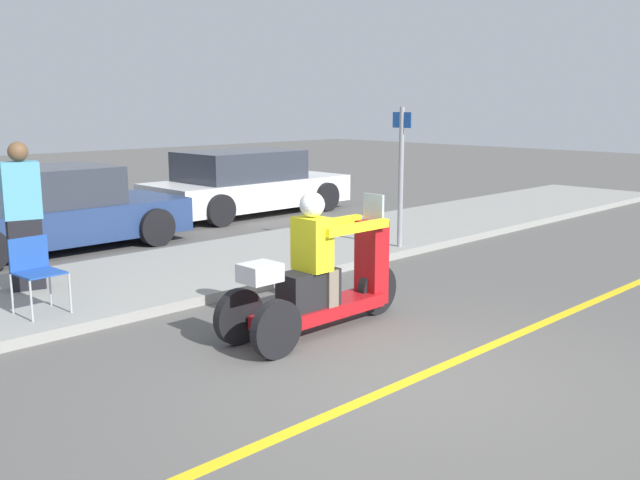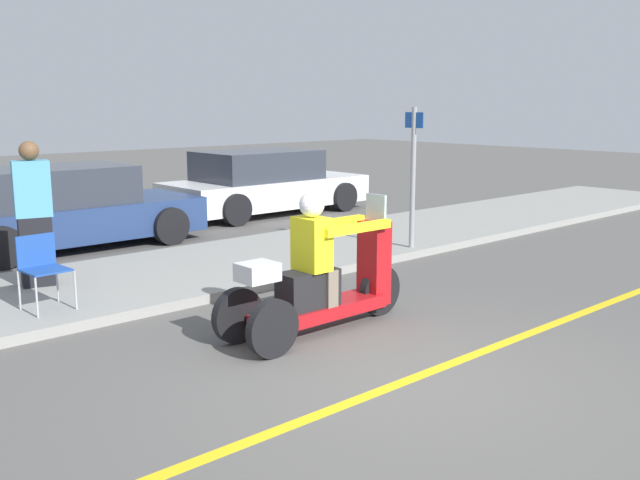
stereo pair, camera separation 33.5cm
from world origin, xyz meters
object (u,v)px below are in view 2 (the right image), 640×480
at_px(spectator_by_tree, 34,217).
at_px(parked_car_lot_far, 263,184).
at_px(folding_chair_set_back, 42,264).
at_px(parked_car_lot_right, 64,209).
at_px(street_sign, 413,172).
at_px(motorcycle_trike, 320,282).

height_order(spectator_by_tree, parked_car_lot_far, spectator_by_tree).
relative_size(folding_chair_set_back, parked_car_lot_right, 0.19).
bearing_deg(parked_car_lot_far, street_sign, -100.00).
height_order(parked_car_lot_right, street_sign, street_sign).
height_order(parked_car_lot_far, parked_car_lot_right, parked_car_lot_far).
height_order(motorcycle_trike, parked_car_lot_far, motorcycle_trike).
xyz_separation_m(motorcycle_trike, parked_car_lot_far, (4.56, 6.93, 0.11)).
distance_m(folding_chair_set_back, parked_car_lot_right, 4.09).
relative_size(motorcycle_trike, parked_car_lot_far, 0.52).
bearing_deg(parked_car_lot_right, motorcycle_trike, -88.05).
distance_m(spectator_by_tree, parked_car_lot_right, 3.02).
bearing_deg(street_sign, motorcycle_trike, -152.38).
distance_m(spectator_by_tree, parked_car_lot_far, 7.12).
height_order(spectator_by_tree, parked_car_lot_right, spectator_by_tree).
bearing_deg(motorcycle_trike, folding_chair_set_back, 129.35).
xyz_separation_m(motorcycle_trike, parked_car_lot_right, (-0.21, 6.10, 0.11)).
distance_m(motorcycle_trike, folding_chair_set_back, 3.13).
relative_size(parked_car_lot_far, parked_car_lot_right, 1.05).
relative_size(spectator_by_tree, street_sign, 0.82).
xyz_separation_m(motorcycle_trike, street_sign, (3.68, 1.92, 0.78)).
relative_size(spectator_by_tree, parked_car_lot_far, 0.40).
xyz_separation_m(spectator_by_tree, parked_car_lot_right, (1.44, 2.63, -0.34)).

